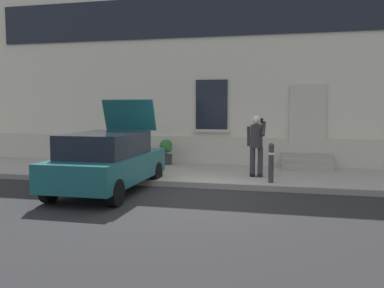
# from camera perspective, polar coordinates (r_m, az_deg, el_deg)

# --- Properties ---
(ground_plane) EXTENTS (80.00, 80.00, 0.00)m
(ground_plane) POSITION_cam_1_polar(r_m,az_deg,el_deg) (10.42, -0.34, -6.85)
(ground_plane) COLOR #232326
(sidewalk) EXTENTS (24.00, 3.60, 0.15)m
(sidewalk) POSITION_cam_1_polar(r_m,az_deg,el_deg) (13.09, 2.68, -4.04)
(sidewalk) COLOR #99968E
(sidewalk) RESTS_ON ground
(curb_edge) EXTENTS (24.00, 0.12, 0.15)m
(curb_edge) POSITION_cam_1_polar(r_m,az_deg,el_deg) (11.30, 0.83, -5.51)
(curb_edge) COLOR gray
(curb_edge) RESTS_ON ground
(building_facade) EXTENTS (24.00, 1.52, 7.50)m
(building_facade) POSITION_cam_1_polar(r_m,az_deg,el_deg) (15.45, 4.58, 10.94)
(building_facade) COLOR beige
(building_facade) RESTS_ON ground
(entrance_stoop) EXTENTS (1.57, 0.96, 0.48)m
(entrance_stoop) POSITION_cam_1_polar(r_m,az_deg,el_deg) (14.23, 15.08, -2.41)
(entrance_stoop) COLOR #9E998E
(entrance_stoop) RESTS_ON sidewalk
(hatchback_car_teal) EXTENTS (1.83, 4.08, 2.34)m
(hatchback_car_teal) POSITION_cam_1_polar(r_m,az_deg,el_deg) (10.84, -11.19, -2.19)
(hatchback_car_teal) COLOR #165156
(hatchback_car_teal) RESTS_ON ground
(bollard_near_person) EXTENTS (0.15, 0.15, 1.04)m
(bollard_near_person) POSITION_cam_1_polar(r_m,az_deg,el_deg) (11.34, 10.52, -2.29)
(bollard_near_person) COLOR #333338
(bollard_near_person) RESTS_ON sidewalk
(bollard_far_left) EXTENTS (0.15, 0.15, 1.04)m
(bollard_far_left) POSITION_cam_1_polar(r_m,az_deg,el_deg) (12.16, -7.64, -1.75)
(bollard_far_left) COLOR #333338
(bollard_far_left) RESTS_ON sidewalk
(person_on_phone) EXTENTS (0.51, 0.50, 1.74)m
(person_on_phone) POSITION_cam_1_polar(r_m,az_deg,el_deg) (12.11, 8.60, 0.28)
(person_on_phone) COLOR #2D2D33
(person_on_phone) RESTS_ON sidewalk
(planter_terracotta) EXTENTS (0.44, 0.44, 0.86)m
(planter_terracotta) POSITION_cam_1_polar(r_m,az_deg,el_deg) (15.46, -10.89, -0.74)
(planter_terracotta) COLOR #B25B38
(planter_terracotta) RESTS_ON sidewalk
(planter_charcoal) EXTENTS (0.44, 0.44, 0.86)m
(planter_charcoal) POSITION_cam_1_polar(r_m,az_deg,el_deg) (14.69, -3.46, -0.96)
(planter_charcoal) COLOR #2D2D30
(planter_charcoal) RESTS_ON sidewalk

